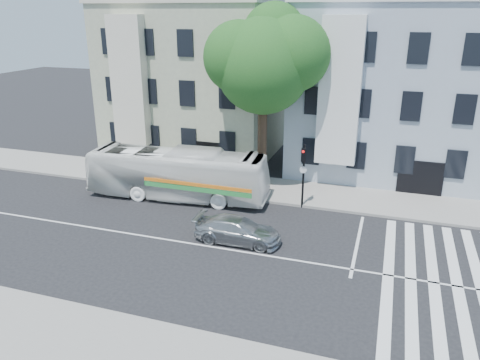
% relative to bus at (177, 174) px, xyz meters
% --- Properties ---
extents(ground, '(120.00, 120.00, 0.00)m').
position_rel_bus_xyz_m(ground, '(4.23, -5.20, -1.50)').
color(ground, black).
rests_on(ground, ground).
extents(sidewalk_far, '(80.00, 4.00, 0.15)m').
position_rel_bus_xyz_m(sidewalk_far, '(4.23, 2.80, -1.42)').
color(sidewalk_far, gray).
rests_on(sidewalk_far, ground).
extents(sidewalk_near, '(80.00, 4.00, 0.15)m').
position_rel_bus_xyz_m(sidewalk_near, '(4.23, -13.20, -1.42)').
color(sidewalk_near, gray).
rests_on(sidewalk_near, ground).
extents(building_left, '(12.00, 10.00, 11.00)m').
position_rel_bus_xyz_m(building_left, '(-2.77, 9.80, 4.00)').
color(building_left, '#9BA086').
rests_on(building_left, ground).
extents(building_right, '(12.00, 10.00, 11.00)m').
position_rel_bus_xyz_m(building_right, '(11.23, 9.80, 4.00)').
color(building_right, '#9EABBC').
rests_on(building_right, ground).
extents(street_tree, '(7.30, 5.90, 11.10)m').
position_rel_bus_xyz_m(street_tree, '(4.29, 3.54, 6.33)').
color(street_tree, '#2D2116').
rests_on(street_tree, ground).
extents(bus, '(3.36, 10.92, 3.00)m').
position_rel_bus_xyz_m(bus, '(0.00, 0.00, 0.00)').
color(bus, white).
rests_on(bus, ground).
extents(sedan, '(1.76, 4.23, 1.22)m').
position_rel_bus_xyz_m(sedan, '(5.20, -4.29, -0.89)').
color(sedan, '#AAADB1').
rests_on(sedan, ground).
extents(hedge, '(8.29, 3.63, 0.70)m').
position_rel_bus_xyz_m(hedge, '(-0.11, 1.55, -1.00)').
color(hedge, '#295D1E').
rests_on(hedge, sidewalk_far).
extents(traffic_signal, '(0.38, 0.51, 3.71)m').
position_rel_bus_xyz_m(traffic_signal, '(7.32, 0.74, 0.90)').
color(traffic_signal, black).
rests_on(traffic_signal, ground).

